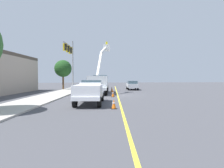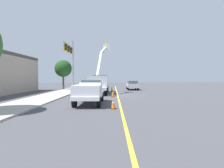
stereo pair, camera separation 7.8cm
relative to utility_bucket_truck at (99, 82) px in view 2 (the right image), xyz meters
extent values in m
plane|color=#47474C|center=(-3.27, -2.22, -1.63)|extent=(120.00, 120.00, 0.00)
cube|color=#B2ADA3|center=(-2.26, 5.89, -1.57)|extent=(59.99, 10.95, 0.12)
cube|color=yellow|center=(-3.27, -2.22, -1.62)|extent=(49.64, 6.31, 0.01)
cube|color=silver|center=(-0.19, 0.05, -0.73)|extent=(8.45, 3.49, 0.36)
cube|color=silver|center=(2.42, -0.28, 0.04)|extent=(2.89, 2.65, 1.60)
cube|color=#384C56|center=(2.61, -0.30, 0.74)|extent=(2.05, 2.31, 0.64)
cube|color=silver|center=(-1.16, 0.17, -0.01)|extent=(5.52, 3.13, 1.80)
cube|color=white|center=(-1.90, 0.03, 2.54)|extent=(1.80, 0.98, 3.32)
cube|color=white|center=(-0.13, -0.73, 4.70)|extent=(2.31, 1.21, 1.38)
cube|color=white|center=(0.91, -1.18, 5.12)|extent=(0.90, 0.90, 0.90)
cube|color=yellow|center=(0.91, -1.18, 5.72)|extent=(0.36, 0.24, 0.60)
cylinder|color=black|center=(2.80, 0.81, -1.11)|extent=(1.07, 0.47, 1.04)
cylinder|color=black|center=(2.52, -1.42, -1.11)|extent=(1.07, 0.47, 1.04)
cylinder|color=black|center=(-1.51, 1.34, -1.11)|extent=(1.07, 0.47, 1.04)
cylinder|color=black|center=(-1.79, -0.89, -1.11)|extent=(1.07, 0.47, 1.04)
cylinder|color=black|center=(-2.82, 1.51, -1.11)|extent=(1.07, 0.47, 1.04)
cylinder|color=black|center=(-3.09, -0.73, -1.11)|extent=(1.07, 0.47, 1.04)
cube|color=white|center=(-10.29, 1.30, -0.88)|extent=(5.82, 2.77, 0.30)
cube|color=white|center=(-9.07, 1.15, -0.33)|extent=(2.24, 2.17, 1.10)
cube|color=#384C56|center=(-8.87, 1.12, 0.15)|extent=(1.55, 1.92, 0.56)
cube|color=white|center=(-11.29, 1.42, -0.48)|extent=(3.59, 2.50, 1.10)
cylinder|color=black|center=(-8.34, 2.01, -1.21)|extent=(0.87, 0.40, 0.84)
cylinder|color=black|center=(-8.58, 0.13, -1.21)|extent=(0.87, 0.40, 0.84)
cylinder|color=black|center=(-12.01, 2.46, -1.21)|extent=(0.87, 0.40, 0.84)
cylinder|color=black|center=(-12.24, 0.59, -1.21)|extent=(0.87, 0.40, 0.84)
cube|color=silver|center=(7.27, -6.60, -0.84)|extent=(5.00, 2.48, 0.70)
cube|color=#384C56|center=(7.42, -6.62, -0.24)|extent=(3.64, 2.08, 0.60)
cylinder|color=black|center=(5.55, -7.25, -1.29)|extent=(0.70, 0.32, 0.68)
cylinder|color=black|center=(5.76, -5.55, -1.29)|extent=(0.70, 0.32, 0.68)
cylinder|color=black|center=(8.79, -7.65, -1.29)|extent=(0.70, 0.32, 0.68)
cylinder|color=black|center=(9.00, -5.95, -1.29)|extent=(0.70, 0.32, 0.68)
cube|color=black|center=(-13.02, -0.45, -1.61)|extent=(0.40, 0.40, 0.04)
cone|color=orange|center=(-13.02, -0.45, -1.25)|extent=(0.32, 0.32, 0.67)
cylinder|color=white|center=(-13.02, -0.45, -1.19)|extent=(0.20, 0.20, 0.08)
cube|color=black|center=(-4.90, -1.41, -1.61)|extent=(0.40, 0.40, 0.04)
cone|color=orange|center=(-4.90, -1.41, -1.23)|extent=(0.32, 0.32, 0.71)
cylinder|color=white|center=(-4.90, -1.41, -1.16)|extent=(0.20, 0.20, 0.08)
cube|color=black|center=(3.19, -2.25, -1.61)|extent=(0.40, 0.40, 0.04)
cone|color=orange|center=(3.19, -2.25, -1.16)|extent=(0.32, 0.32, 0.85)
cylinder|color=white|center=(3.19, -2.25, -1.08)|extent=(0.20, 0.20, 0.08)
cylinder|color=gray|center=(3.96, 4.11, 2.49)|extent=(0.22, 0.22, 8.22)
cube|color=gray|center=(1.25, 4.45, 5.42)|extent=(5.45, 0.83, 0.16)
cube|color=gold|center=(2.41, 4.30, 4.87)|extent=(0.19, 0.57, 1.00)
cube|color=black|center=(2.40, 4.20, 4.87)|extent=(0.24, 0.34, 0.84)
cube|color=gold|center=(0.86, 4.49, 4.87)|extent=(0.19, 0.57, 1.00)
cube|color=black|center=(0.85, 4.39, 4.87)|extent=(0.24, 0.34, 0.84)
cube|color=gold|center=(-0.69, 4.69, 4.87)|extent=(0.19, 0.57, 1.00)
cube|color=black|center=(-0.70, 4.59, 4.87)|extent=(0.24, 0.34, 0.84)
cylinder|color=brown|center=(8.28, 6.30, -0.18)|extent=(0.32, 0.32, 2.89)
sphere|color=#1E471C|center=(8.28, 6.30, 2.36)|extent=(3.15, 3.15, 3.15)
camera|label=1|loc=(-26.04, 1.26, 0.67)|focal=28.82mm
camera|label=2|loc=(-26.05, 1.19, 0.67)|focal=28.82mm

